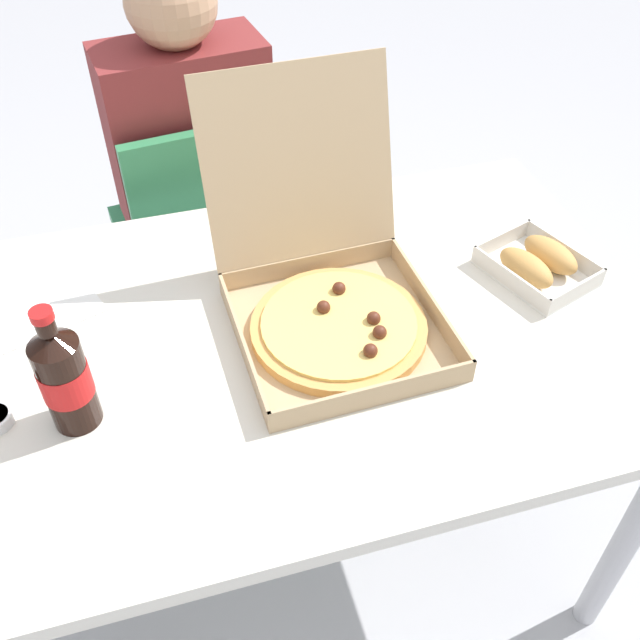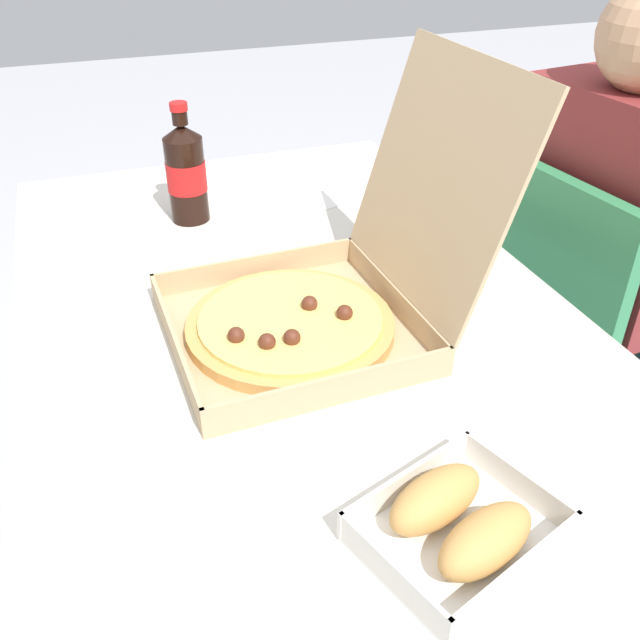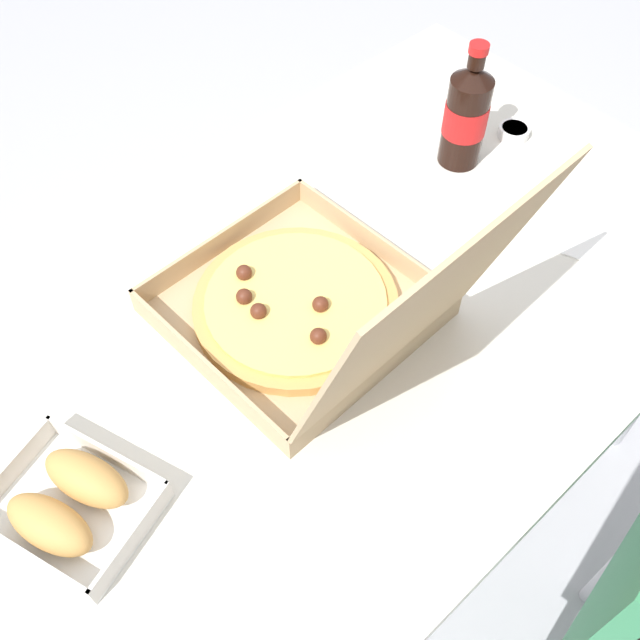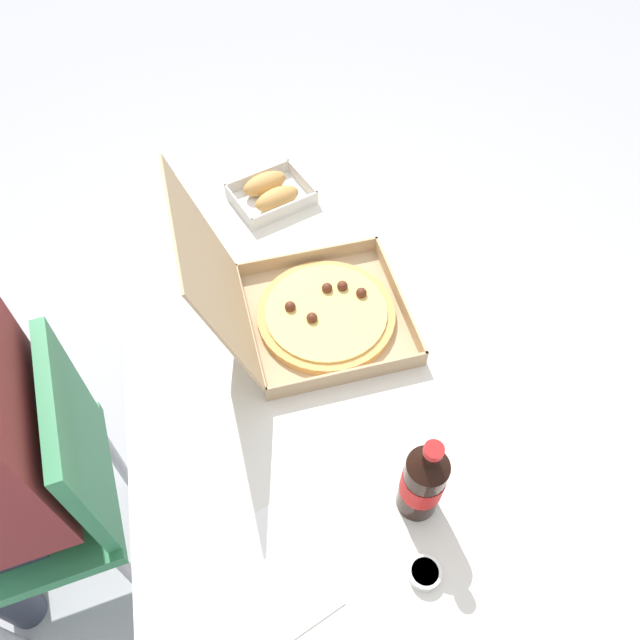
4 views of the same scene
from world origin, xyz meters
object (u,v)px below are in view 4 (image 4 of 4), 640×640
cola_bottle (423,482)px  dipping_sauce_cup (424,573)px  bread_side_box (271,192)px  pizza_box_open (308,308)px  paper_menu (274,573)px  chair (45,488)px

cola_bottle → dipping_sauce_cup: 0.15m
bread_side_box → cola_bottle: size_ratio=1.02×
pizza_box_open → bread_side_box: 0.41m
pizza_box_open → paper_menu: 0.53m
cola_bottle → pizza_box_open: bearing=13.6°
pizza_box_open → paper_menu: size_ratio=2.16×
paper_menu → cola_bottle: bearing=-96.6°
pizza_box_open → cola_bottle: pizza_box_open is taller
chair → cola_bottle: bearing=-111.2°
chair → pizza_box_open: pizza_box_open is taller
pizza_box_open → chair: bearing=103.2°
cola_bottle → dipping_sauce_cup: bearing=168.0°
cola_bottle → paper_menu: 0.29m
chair → dipping_sauce_cup: size_ratio=14.82×
paper_menu → dipping_sauce_cup: 0.25m
bread_side_box → dipping_sauce_cup: size_ratio=4.08×
pizza_box_open → paper_menu: pizza_box_open is taller
chair → dipping_sauce_cup: bearing=-119.8°
chair → bread_side_box: bearing=-48.4°
pizza_box_open → dipping_sauce_cup: pizza_box_open is taller
bread_side_box → dipping_sauce_cup: 0.97m
pizza_box_open → cola_bottle: bearing=-166.4°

